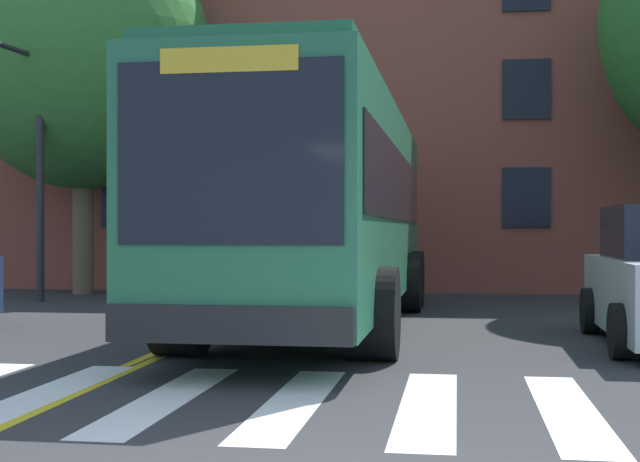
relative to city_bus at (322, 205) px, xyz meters
The scene contains 6 objects.
crosswalk 6.51m from the city_bus, 78.86° to the right, with size 8.64×3.41×0.01m.
lane_line_yellow_inner 8.26m from the city_bus, 101.30° to the left, with size 0.12×36.00×0.01m, color gold.
lane_line_yellow_outer 8.23m from the city_bus, 100.18° to the left, with size 0.12×36.00×0.01m, color gold.
city_bus is the anchor object (origin of this frame).
street_tree_curbside_small 9.66m from the city_bus, 136.92° to the left, with size 6.43×6.16×8.80m.
building_facade 11.17m from the city_bus, 96.02° to the left, with size 36.78×6.92×9.00m.
Camera 1 is at (0.51, -4.66, 1.51)m, focal length 50.00 mm.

